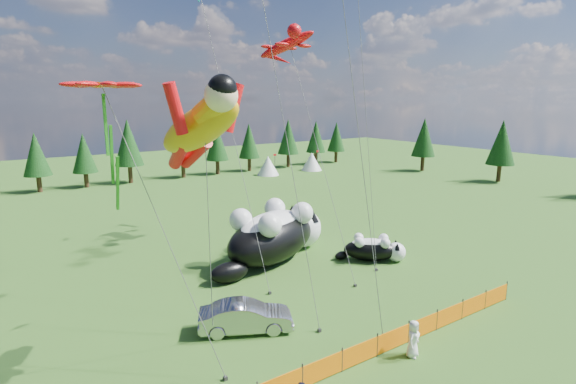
% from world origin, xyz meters
% --- Properties ---
extents(ground, '(160.00, 160.00, 0.00)m').
position_xyz_m(ground, '(0.00, 0.00, 0.00)').
color(ground, '#133309').
rests_on(ground, ground).
extents(safety_fence, '(22.06, 0.06, 1.10)m').
position_xyz_m(safety_fence, '(0.00, -3.00, 0.50)').
color(safety_fence, '#262626').
rests_on(safety_fence, ground).
extents(tree_line, '(90.00, 4.00, 8.00)m').
position_xyz_m(tree_line, '(0.00, 45.00, 4.00)').
color(tree_line, black).
rests_on(tree_line, ground).
extents(festival_tents, '(50.00, 3.20, 2.80)m').
position_xyz_m(festival_tents, '(11.00, 40.00, 1.40)').
color(festival_tents, white).
rests_on(festival_tents, ground).
extents(cat_large, '(10.48, 6.57, 3.95)m').
position_xyz_m(cat_large, '(3.90, 9.63, 1.87)').
color(cat_large, black).
rests_on(cat_large, ground).
extents(cat_small, '(4.12, 3.71, 1.78)m').
position_xyz_m(cat_small, '(9.37, 5.64, 0.85)').
color(cat_small, black).
rests_on(cat_small, ground).
extents(car, '(4.70, 3.41, 1.48)m').
position_xyz_m(car, '(-2.63, 2.13, 0.74)').
color(car, '#A7A7AC').
rests_on(car, ground).
extents(spectator_e, '(0.95, 0.80, 1.66)m').
position_xyz_m(spectator_e, '(2.29, -3.86, 0.83)').
color(spectator_e, white).
rests_on(spectator_e, ground).
extents(superhero_kite, '(5.52, 5.73, 12.16)m').
position_xyz_m(superhero_kite, '(-5.55, -0.05, 9.97)').
color(superhero_kite, orange).
rests_on(superhero_kite, ground).
extents(gecko_kite, '(6.24, 14.50, 18.40)m').
position_xyz_m(gecko_kite, '(7.55, 13.71, 14.94)').
color(gecko_kite, red).
rests_on(gecko_kite, ground).
extents(flower_kite, '(4.96, 5.98, 12.35)m').
position_xyz_m(flower_kite, '(-8.09, 3.08, 11.33)').
color(flower_kite, red).
rests_on(flower_kite, ground).
extents(diamond_kite_d, '(0.61, 8.59, 19.04)m').
position_xyz_m(diamond_kite_d, '(0.46, 12.51, 16.28)').
color(diamond_kite_d, '#0C8999').
rests_on(diamond_kite_d, ground).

